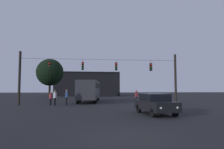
% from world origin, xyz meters
% --- Properties ---
extents(ground_plane, '(168.00, 168.00, 0.00)m').
position_xyz_m(ground_plane, '(0.00, 24.50, 0.00)').
color(ground_plane, black).
rests_on(ground_plane, ground).
extents(overhead_signal_span, '(19.08, 0.44, 6.25)m').
position_xyz_m(overhead_signal_span, '(-0.01, 16.78, 3.58)').
color(overhead_signal_span, black).
rests_on(overhead_signal_span, ground).
extents(city_bus, '(3.58, 11.19, 3.00)m').
position_xyz_m(city_bus, '(-1.32, 22.73, 1.87)').
color(city_bus, '#2D2D33').
rests_on(city_bus, ground).
extents(car_near_right, '(2.22, 4.47, 1.52)m').
position_xyz_m(car_near_right, '(3.44, 6.86, 0.80)').
color(car_near_right, black).
rests_on(car_near_right, ground).
extents(pedestrian_crossing_left, '(0.33, 0.41, 1.71)m').
position_xyz_m(pedestrian_crossing_left, '(-5.26, 16.06, 0.97)').
color(pedestrian_crossing_left, black).
rests_on(pedestrian_crossing_left, ground).
extents(pedestrian_crossing_center, '(0.29, 0.39, 1.79)m').
position_xyz_m(pedestrian_crossing_center, '(-4.00, 16.51, 1.02)').
color(pedestrian_crossing_center, black).
rests_on(pedestrian_crossing_center, ground).
extents(pedestrian_crossing_right, '(0.32, 0.41, 1.75)m').
position_xyz_m(pedestrian_crossing_right, '(4.74, 18.36, 1.00)').
color(pedestrian_crossing_right, black).
rests_on(pedestrian_crossing_right, ground).
extents(pedestrian_near_bus, '(0.32, 0.41, 1.52)m').
position_xyz_m(pedestrian_near_bus, '(-5.86, 16.83, 0.85)').
color(pedestrian_near_bus, black).
rests_on(pedestrian_near_bus, ground).
extents(corner_building, '(17.60, 13.65, 6.53)m').
position_xyz_m(corner_building, '(-1.83, 54.10, 3.27)').
color(corner_building, black).
rests_on(corner_building, ground).
extents(tree_left_silhouette, '(5.46, 5.46, 7.99)m').
position_xyz_m(tree_left_silhouette, '(-9.27, 34.92, 5.25)').
color(tree_left_silhouette, black).
rests_on(tree_left_silhouette, ground).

